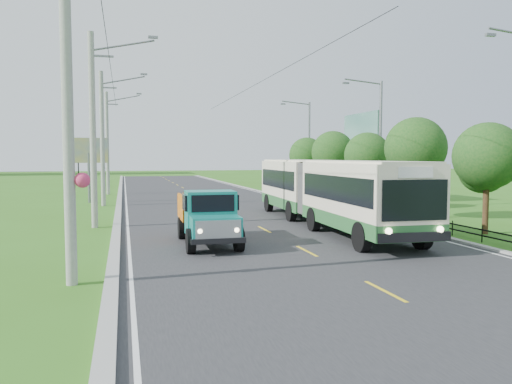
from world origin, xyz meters
name	(u,v)px	position (x,y,z in m)	size (l,w,h in m)	color
ground	(307,252)	(0.00, 0.00, 0.00)	(240.00, 240.00, 0.00)	#336818
road	(215,204)	(0.00, 20.00, 0.01)	(14.00, 120.00, 0.02)	#28282B
curb_left	(119,206)	(-7.20, 20.00, 0.07)	(0.40, 120.00, 0.15)	#9E9E99
curb_right	(302,202)	(7.15, 20.00, 0.05)	(0.30, 120.00, 0.10)	#9E9E99
edge_line_left	(126,206)	(-6.65, 20.00, 0.02)	(0.12, 120.00, 0.00)	silver
edge_line_right	(296,202)	(6.65, 20.00, 0.02)	(0.12, 120.00, 0.00)	silver
centre_dash	(307,251)	(0.00, 0.00, 0.02)	(0.12, 2.20, 0.00)	yellow
railing_right	(343,205)	(8.00, 14.00, 0.30)	(0.04, 40.00, 0.60)	black
pole_nearest	(70,111)	(-8.24, -3.00, 4.94)	(3.51, 0.44, 10.00)	gray
pole_near	(94,129)	(-8.26, 9.00, 5.09)	(3.51, 0.32, 10.00)	gray
pole_mid	(103,138)	(-8.26, 21.00, 5.09)	(3.51, 0.32, 10.00)	gray
pole_far	(108,142)	(-8.26, 33.00, 5.09)	(3.51, 0.32, 10.00)	gray
tree_second	(486,160)	(9.86, 2.14, 3.52)	(3.18, 3.26, 5.30)	#382314
tree_third	(415,152)	(9.86, 8.14, 3.99)	(3.60, 3.62, 6.00)	#382314
tree_fourth	(367,158)	(9.86, 14.14, 3.59)	(3.24, 3.31, 5.40)	#382314
tree_fifth	(333,155)	(9.86, 20.14, 3.85)	(3.48, 3.52, 5.80)	#382314
tree_back	(307,157)	(9.86, 26.14, 3.65)	(3.30, 3.36, 5.50)	#382314
streetlight_mid	(378,139)	(10.64, 14.00, 4.90)	(3.02, 0.20, 9.07)	slate
streetlight_far	(308,144)	(10.64, 28.00, 4.90)	(3.02, 0.20, 9.07)	slate
planter_near	(415,219)	(8.60, 6.00, 0.29)	(0.64, 0.64, 0.67)	silver
planter_mid	(351,205)	(8.60, 14.00, 0.29)	(0.64, 0.64, 0.67)	silver
planter_far	(310,197)	(8.60, 22.00, 0.29)	(0.64, 0.64, 0.67)	silver
billboard_left	(88,155)	(-9.50, 24.00, 3.87)	(3.00, 0.20, 5.20)	slate
billboard_right	(361,137)	(12.30, 20.00, 5.34)	(0.24, 6.00, 7.30)	slate
bus	(327,188)	(3.56, 6.48, 2.05)	(3.52, 17.72, 3.40)	#28652F
dump_truck	(208,213)	(-3.44, 2.58, 1.30)	(2.26, 5.53, 2.30)	#16847B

